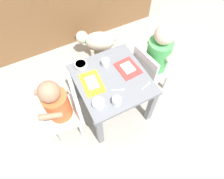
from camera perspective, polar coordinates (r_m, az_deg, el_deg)
name	(u,v)px	position (r m, az deg, el deg)	size (l,w,h in m)	color
ground_plane	(112,106)	(1.79, 0.00, -4.88)	(7.00, 7.00, 0.00)	#9E998E
dining_table	(112,84)	(1.49, 0.00, 1.49)	(0.52, 0.54, 0.44)	slate
seated_child_left	(59,105)	(1.37, -15.38, -4.31)	(0.31, 0.31, 0.67)	white
seated_child_right	(157,54)	(1.59, 13.22, 10.00)	(0.31, 0.31, 0.72)	white
dog	(97,41)	(2.04, -4.36, 14.13)	(0.41, 0.31, 0.30)	beige
food_tray_left	(92,83)	(1.40, -5.89, 1.95)	(0.15, 0.22, 0.02)	gold
food_tray_right	(128,68)	(1.48, 4.68, 6.29)	(0.16, 0.19, 0.02)	red
water_cup_left	(117,101)	(1.29, 1.41, -3.51)	(0.06, 0.06, 0.06)	white
water_cup_right	(106,63)	(1.48, -1.92, 7.78)	(0.06, 0.06, 0.06)	white
veggie_bowl_far	(81,65)	(1.50, -9.17, 7.21)	(0.10, 0.10, 0.03)	silver
veggie_bowl_near	(99,103)	(1.29, -3.99, -4.10)	(0.09, 0.09, 0.04)	white
spoon_by_left_tray	(147,85)	(1.41, 10.21, 1.34)	(0.10, 0.04, 0.01)	silver
spoon_by_right_tray	(119,90)	(1.36, 2.18, -0.05)	(0.10, 0.05, 0.01)	silver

